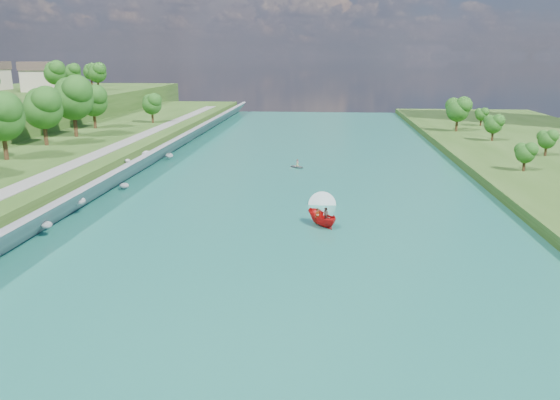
{
  "coord_description": "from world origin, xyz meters",
  "views": [
    {
      "loc": [
        4.42,
        -51.61,
        18.75
      ],
      "look_at": [
        -0.96,
        9.91,
        2.5
      ],
      "focal_mm": 35.0,
      "sensor_mm": 36.0,
      "label": 1
    }
  ],
  "objects": [
    {
      "name": "ridge_west",
      "position": [
        -82.5,
        95.0,
        4.5
      ],
      "size": [
        60.0,
        120.0,
        9.0
      ],
      "primitive_type": "cube",
      "color": "#2D5119",
      "rests_on": "ground"
    },
    {
      "name": "river_water",
      "position": [
        0.0,
        20.0,
        0.05
      ],
      "size": [
        55.0,
        240.0,
        0.1
      ],
      "primitive_type": "cube",
      "color": "#1B6754",
      "rests_on": "ground"
    },
    {
      "name": "trees_ridge",
      "position": [
        -72.16,
        101.56,
        13.64
      ],
      "size": [
        20.9,
        67.02,
        10.3
      ],
      "color": "#215015",
      "rests_on": "ridge_west"
    },
    {
      "name": "raft",
      "position": [
        -0.66,
        41.09,
        0.43
      ],
      "size": [
        3.29,
        3.19,
        1.47
      ],
      "rotation": [
        0.0,
        0.0,
        0.88
      ],
      "color": "gray",
      "rests_on": "river_water"
    },
    {
      "name": "riverside_path",
      "position": [
        -32.5,
        20.0,
        3.55
      ],
      "size": [
        3.0,
        200.0,
        0.1
      ],
      "primitive_type": "cube",
      "color": "gray",
      "rests_on": "berm_west"
    },
    {
      "name": "riprap_bank",
      "position": [
        -25.85,
        19.49,
        1.81
      ],
      "size": [
        3.84,
        236.0,
        4.33
      ],
      "color": "slate",
      "rests_on": "ground"
    },
    {
      "name": "motorboat",
      "position": [
        3.94,
        9.13,
        0.9
      ],
      "size": [
        4.15,
        19.21,
        2.13
      ],
      "rotation": [
        0.0,
        0.0,
        3.76
      ],
      "color": "red",
      "rests_on": "river_water"
    },
    {
      "name": "ridge_houses",
      "position": [
        -88.67,
        100.0,
        13.31
      ],
      "size": [
        29.5,
        29.5,
        8.4
      ],
      "color": "beige",
      "rests_on": "ridge_west"
    },
    {
      "name": "ground",
      "position": [
        0.0,
        0.0,
        0.0
      ],
      "size": [
        260.0,
        260.0,
        0.0
      ],
      "primitive_type": "plane",
      "color": "#2D5119",
      "rests_on": "ground"
    }
  ]
}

